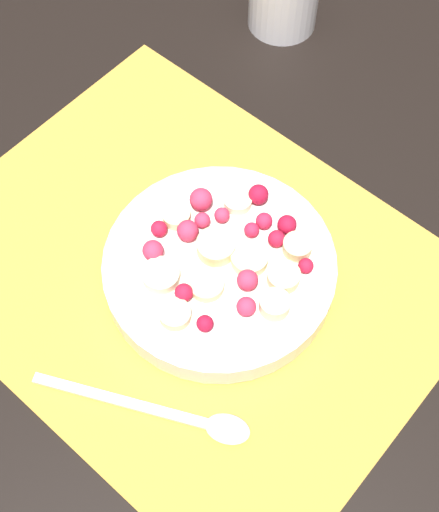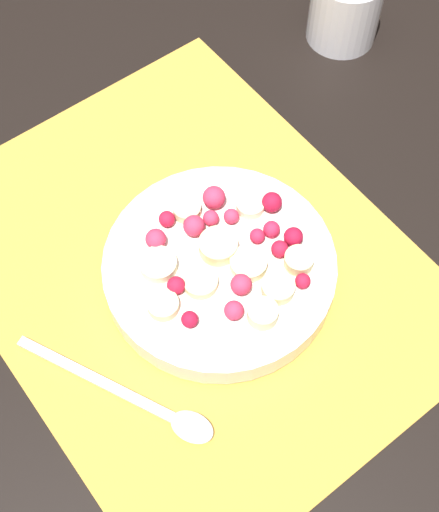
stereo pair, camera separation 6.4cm
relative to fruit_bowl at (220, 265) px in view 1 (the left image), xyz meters
name	(u,v)px [view 1 (the left image)]	position (x,y,z in m)	size (l,w,h in m)	color
ground_plane	(188,273)	(0.03, 0.02, -0.03)	(3.00, 3.00, 0.00)	black
placemat	(188,271)	(0.03, 0.02, -0.02)	(0.48, 0.38, 0.01)	gold
fruit_bowl	(220,265)	(0.00, 0.00, 0.00)	(0.22, 0.22, 0.05)	silver
spoon	(182,417)	(-0.07, 0.13, -0.02)	(0.18, 0.10, 0.01)	silver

